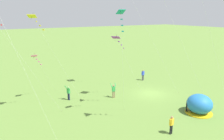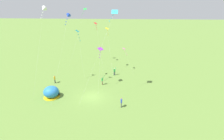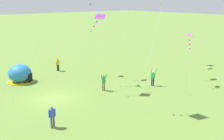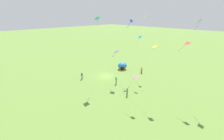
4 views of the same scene
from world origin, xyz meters
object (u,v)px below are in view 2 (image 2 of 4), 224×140
object	(u,v)px
person_strolling	(102,80)
person_flying_kite	(114,71)
popup_tent	(51,92)
kite_pink	(124,50)
kite_green	(84,12)
kite_blue	(68,16)
person_far_back	(121,102)
kite_purple	(100,50)
kite_red	(96,25)
kite_yellow	(107,30)
person_near_tent	(55,79)
kite_teal	(78,34)
kite_white	(43,9)
kite_cyan	(114,14)

from	to	relation	value
person_strolling	person_flying_kite	bearing A→B (deg)	66.70
popup_tent	kite_pink	xyz separation A→B (m)	(13.01, 13.83, 4.26)
person_flying_kite	kite_green	world-z (taller)	kite_green
popup_tent	kite_blue	world-z (taller)	kite_blue
person_strolling	kite_green	distance (m)	19.43
person_far_back	kite_green	distance (m)	26.87
kite_purple	kite_red	bearing A→B (deg)	101.63
kite_yellow	person_near_tent	bearing A→B (deg)	-140.10
person_near_tent	kite_green	bearing A→B (deg)	72.66
kite_blue	kite_pink	xyz separation A→B (m)	(10.17, 9.20, -8.44)
kite_purple	kite_green	distance (m)	16.20
kite_teal	kite_pink	distance (m)	12.20
person_flying_kite	kite_yellow	world-z (taller)	kite_yellow
kite_green	kite_white	world-z (taller)	kite_white
person_strolling	kite_yellow	size ratio (longest dim) A/B	0.18
kite_blue	kite_white	bearing A→B (deg)	171.54
person_far_back	kite_blue	world-z (taller)	kite_blue
kite_teal	kite_cyan	bearing A→B (deg)	-35.58
popup_tent	kite_white	size ratio (longest dim) A/B	0.18
kite_green	kite_purple	bearing A→B (deg)	-67.45
kite_red	kite_cyan	world-z (taller)	kite_cyan
person_near_tent	popup_tent	bearing A→B (deg)	-75.06
person_far_back	kite_blue	xyz separation A→B (m)	(-9.74, 7.07, 12.73)
person_strolling	kite_yellow	world-z (taller)	kite_yellow
kite_purple	kite_green	size ratio (longest dim) A/B	0.55
kite_red	kite_yellow	distance (m)	5.20
person_strolling	kite_teal	world-z (taller)	kite_teal
kite_yellow	popup_tent	bearing A→B (deg)	-121.60
kite_purple	kite_yellow	bearing A→B (deg)	86.75
popup_tent	kite_green	xyz separation A→B (m)	(2.62, 19.00, 12.73)
popup_tent	person_near_tent	bearing A→B (deg)	104.94
popup_tent	kite_blue	distance (m)	13.81
popup_tent	kite_green	world-z (taller)	kite_green
popup_tent	kite_red	world-z (taller)	kite_red
popup_tent	person_strolling	distance (m)	10.21
person_far_back	kite_white	world-z (taller)	kite_white
kite_green	kite_cyan	size ratio (longest dim) A/B	0.98
popup_tent	kite_teal	xyz separation A→B (m)	(3.56, 7.80, 9.08)
kite_purple	kite_red	distance (m)	13.83
kite_teal	kite_pink	xyz separation A→B (m)	(9.45, 6.03, -4.82)
kite_yellow	kite_cyan	xyz separation A→B (m)	(2.13, -11.94, 4.38)
kite_cyan	kite_white	size ratio (longest dim) A/B	0.97
person_strolling	kite_blue	xyz separation A→B (m)	(-5.71, -0.94, 12.70)
kite_purple	kite_blue	bearing A→B (deg)	-173.99
kite_pink	popup_tent	bearing A→B (deg)	-133.26
person_strolling	kite_pink	world-z (taller)	kite_pink
person_strolling	kite_green	world-z (taller)	kite_green
person_strolling	kite_teal	xyz separation A→B (m)	(-5.00, 2.23, 9.08)
person_strolling	kite_cyan	xyz separation A→B (m)	(2.44, -3.09, 13.16)
kite_teal	kite_green	world-z (taller)	kite_green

